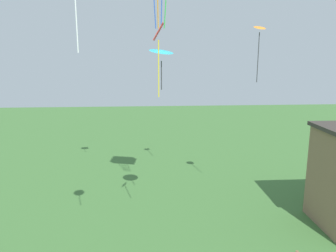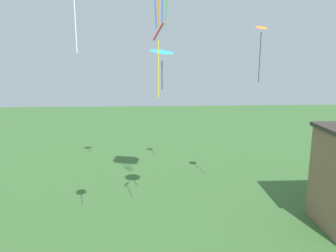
{
  "view_description": "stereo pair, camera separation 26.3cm",
  "coord_description": "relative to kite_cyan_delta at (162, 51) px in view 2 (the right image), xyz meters",
  "views": [
    {
      "loc": [
        -1.06,
        -6.2,
        10.17
      ],
      "look_at": [
        0.0,
        9.12,
        6.84
      ],
      "focal_mm": 35.0,
      "sensor_mm": 36.0,
      "label": 1
    },
    {
      "loc": [
        -0.8,
        -6.21,
        10.17
      ],
      "look_at": [
        0.0,
        9.12,
        6.84
      ],
      "focal_mm": 35.0,
      "sensor_mm": 36.0,
      "label": 2
    }
  ],
  "objects": [
    {
      "name": "kite_cyan_delta",
      "position": [
        0.0,
        0.0,
        0.0
      ],
      "size": [
        1.76,
        1.76,
        2.19
      ],
      "color": "#2DB2C6"
    },
    {
      "name": "kite_orange_delta",
      "position": [
        5.9,
        2.27,
        1.04
      ],
      "size": [
        0.84,
        0.83,
        3.35
      ],
      "color": "orange"
    },
    {
      "name": "kite_red_diamond",
      "position": [
        -0.24,
        -2.26,
        0.22
      ],
      "size": [
        0.53,
        0.67,
        3.28
      ],
      "color": "red"
    }
  ]
}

